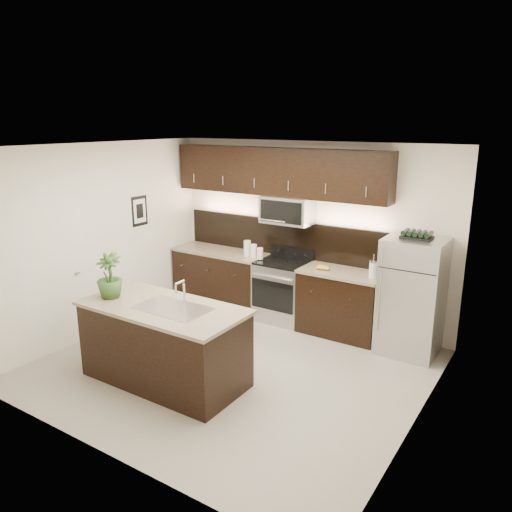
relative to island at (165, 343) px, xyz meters
The scene contains 12 objects.
ground 0.96m from the island, 55.14° to the left, with size 4.50×4.50×0.00m, color gray.
room_walls 1.43m from the island, 60.54° to the left, with size 4.52×4.02×2.71m.
counter_run 2.37m from the island, 89.53° to the left, with size 3.51×0.65×0.94m.
upper_fixtures 3.02m from the island, 88.96° to the left, with size 3.49×0.40×1.66m.
island is the anchor object (origin of this frame).
sink_faucet 0.51m from the island, ahead, with size 0.84×0.50×0.28m.
refrigerator 3.19m from the island, 46.65° to the left, with size 0.75×0.68×1.55m, color #B2B2B7.
wine_rack 3.37m from the island, 46.65° to the left, with size 0.38×0.24×0.09m.
plant 1.04m from the island, behind, with size 0.30×0.30×0.54m, color #2C4D1F.
canisters 2.39m from the island, 97.15° to the left, with size 0.36×0.15×0.24m.
french_press 2.90m from the island, 54.75° to the left, with size 0.11×0.11×0.32m.
bananas 2.50m from the island, 69.25° to the left, with size 0.20×0.15×0.06m, color gold.
Camera 1 is at (3.32, -4.59, 2.99)m, focal length 35.00 mm.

